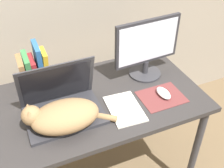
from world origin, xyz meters
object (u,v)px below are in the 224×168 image
at_px(cat, 63,116).
at_px(external_monitor, 147,47).
at_px(book_row, 34,70).
at_px(notepad, 125,109).
at_px(computer_mouse, 164,93).
at_px(laptop, 62,105).

xyz_separation_m(cat, external_monitor, (0.58, 0.24, 0.12)).
xyz_separation_m(external_monitor, book_row, (-0.64, 0.15, -0.08)).
xyz_separation_m(cat, notepad, (0.33, -0.01, -0.06)).
distance_m(cat, notepad, 0.33).
relative_size(external_monitor, computer_mouse, 3.63).
relative_size(cat, computer_mouse, 3.95).
xyz_separation_m(laptop, book_row, (-0.08, 0.30, 0.05)).
xyz_separation_m(laptop, cat, (-0.02, -0.09, 0.01)).
height_order(cat, computer_mouse, cat).
distance_m(laptop, computer_mouse, 0.56).
bearing_deg(notepad, computer_mouse, 4.07).
bearing_deg(notepad, laptop, 161.78).
height_order(external_monitor, book_row, external_monitor).
xyz_separation_m(laptop, external_monitor, (0.56, 0.14, 0.14)).
bearing_deg(computer_mouse, laptop, 171.45).
distance_m(laptop, book_row, 0.31).
bearing_deg(external_monitor, cat, -157.92).
bearing_deg(book_row, notepad, -45.96).
distance_m(cat, external_monitor, 0.64).
bearing_deg(external_monitor, computer_mouse, -91.37).
distance_m(cat, book_row, 0.40).
distance_m(laptop, notepad, 0.33).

